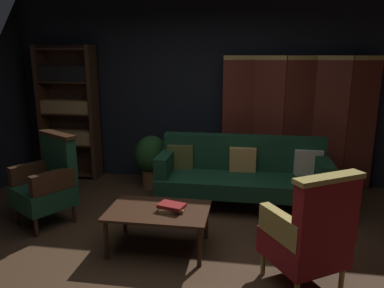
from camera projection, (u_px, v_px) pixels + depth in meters
ground_plane at (179, 259)px, 3.54m from camera, size 10.00×10.00×0.00m
back_wall at (209, 89)px, 5.56m from camera, size 7.20×0.10×2.80m
folding_screen at (298, 122)px, 5.21m from camera, size 2.15×0.24×1.90m
bookshelf at (69, 109)px, 5.71m from camera, size 0.90×0.32×2.05m
velvet_couch at (242, 171)px, 4.74m from camera, size 2.12×0.78×0.88m
coffee_table at (158, 214)px, 3.67m from camera, size 1.00×0.64×0.42m
armchair_gilt_accent at (310, 233)px, 3.02m from camera, size 0.80×0.80×1.04m
armchair_wing_left at (48, 182)px, 4.24m from camera, size 0.79×0.79×1.04m
potted_plant at (152, 158)px, 5.37m from camera, size 0.48×0.48×0.78m
book_tan_leather at (172, 209)px, 3.62m from camera, size 0.26×0.19×0.04m
book_red_leather at (172, 206)px, 3.61m from camera, size 0.29×0.22×0.04m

